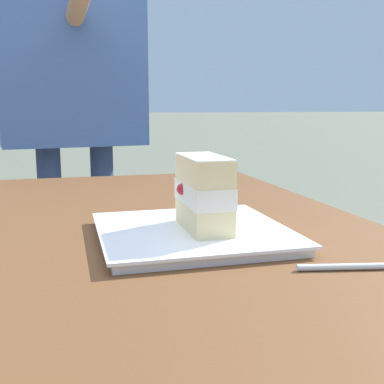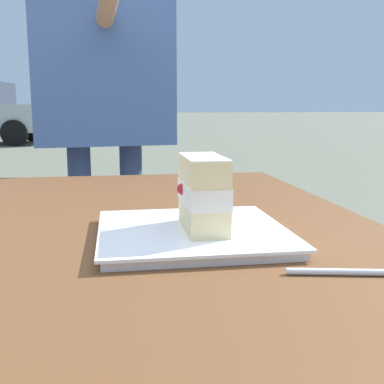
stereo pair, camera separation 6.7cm
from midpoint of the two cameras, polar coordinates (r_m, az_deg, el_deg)
patio_table at (r=0.65m, az=-10.99°, el=-15.63°), size 1.47×0.96×0.74m
dessert_plate at (r=0.69m, az=2.82°, el=-4.92°), size 0.26×0.26×0.02m
cake_slice at (r=0.67m, az=4.22°, el=-0.15°), size 0.12×0.07×0.10m
dessert_fork at (r=0.59m, az=24.00°, el=-8.80°), size 0.05×0.17×0.01m
diner_person at (r=1.57m, az=-9.40°, el=15.04°), size 0.59×0.46×1.60m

